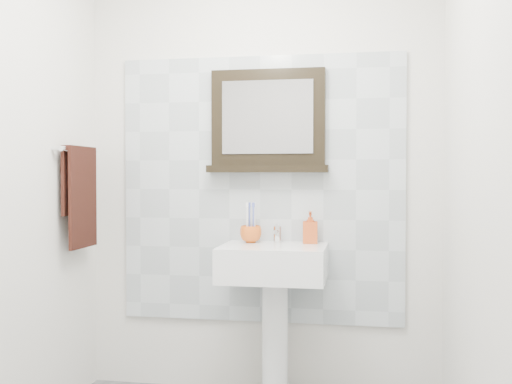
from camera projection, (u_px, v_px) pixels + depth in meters
back_wall at (261, 172)px, 3.39m from camera, size 2.00×0.01×2.50m
front_wall at (84, 164)px, 1.22m from camera, size 2.00×0.01×2.50m
right_wall at (486, 169)px, 2.13m from camera, size 0.01×2.20×2.50m
splashback at (260, 189)px, 3.38m from camera, size 1.60×0.02×1.50m
pedestal_sink at (274, 280)px, 3.16m from camera, size 0.55×0.44×0.96m
toothbrush_cup at (251, 234)px, 3.29m from camera, size 0.13×0.13×0.09m
toothbrushes at (251, 220)px, 3.29m from camera, size 0.05×0.04×0.21m
soap_dispenser at (310, 227)px, 3.25m from camera, size 0.08×0.09×0.17m
framed_mirror at (268, 124)px, 3.33m from camera, size 0.68×0.11×0.57m
towel_bar at (79, 150)px, 3.24m from camera, size 0.07×0.40×0.03m
hand_towel at (80, 189)px, 3.24m from camera, size 0.06×0.30×0.55m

